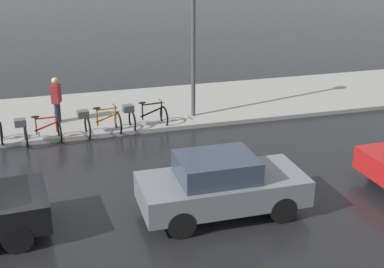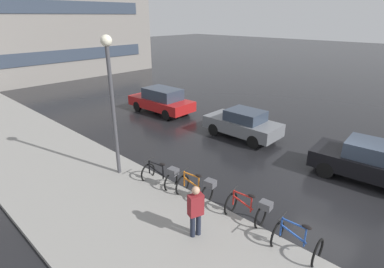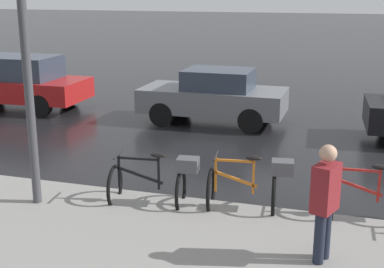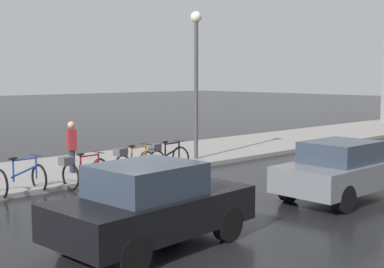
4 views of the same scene
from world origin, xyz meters
name	(u,v)px [view 2 (image 2 of 4)]	position (x,y,z in m)	size (l,w,h in m)	color
ground_plane	(329,190)	(0.00, 0.00, 0.00)	(140.00, 140.00, 0.00)	black
sidewalk_kerb	(43,158)	(-6.00, 10.00, 0.07)	(4.80, 60.00, 0.14)	gray
bicycle_nearest	(297,242)	(-3.81, -0.50, 0.42)	(0.81, 1.16, 1.02)	black
bicycle_second	(250,208)	(-3.50, 1.12, 0.50)	(0.85, 1.37, 0.98)	black
bicycle_third	(198,188)	(-3.72, 3.01, 0.51)	(0.89, 1.38, 1.01)	black
bicycle_farthest	(162,175)	(-3.96, 4.52, 0.50)	(0.87, 1.49, 0.98)	black
car_black	(367,161)	(1.70, -0.65, 0.77)	(2.05, 3.86, 1.53)	black
car_grey	(243,124)	(2.05, 5.14, 0.74)	(1.75, 3.85, 1.46)	slate
car_red	(161,100)	(2.06, 11.34, 0.81)	(1.96, 4.44, 1.59)	#AD1919
pedestrian	(196,211)	(-5.15, 1.80, 0.95)	(0.46, 0.36, 1.70)	#1E2333
streetlamp	(111,89)	(-4.53, 6.39, 3.45)	(0.39, 0.39, 5.26)	#424247
building_facade_main	(39,8)	(2.71, 29.67, 6.54)	(20.37, 8.68, 13.07)	gray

